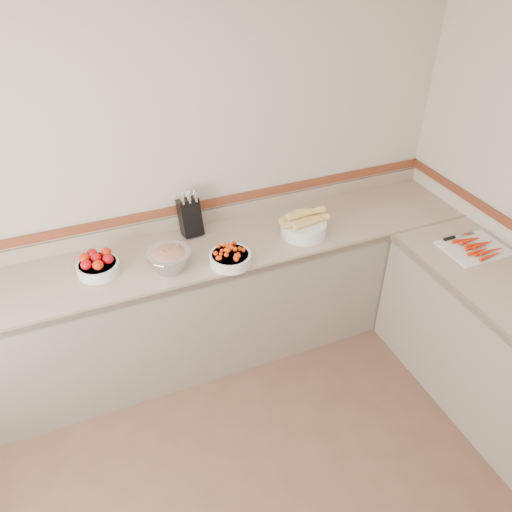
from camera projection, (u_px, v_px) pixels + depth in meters
name	position (u px, v px, depth m)	size (l,w,h in m)	color
back_wall	(168.00, 177.00, 3.24)	(4.00, 4.00, 0.00)	beige
counter_back	(192.00, 305.00, 3.49)	(4.00, 0.65, 1.08)	tan
knife_block	(190.00, 216.00, 3.35)	(0.15, 0.18, 0.33)	black
tomato_bowl	(98.00, 265.00, 3.04)	(0.26, 0.26, 0.13)	silver
cherry_tomato_bowl	(230.00, 257.00, 3.12)	(0.27, 0.27, 0.14)	silver
corn_bowl	(304.00, 225.00, 3.38)	(0.35, 0.31, 0.19)	silver
rhubarb_bowl	(169.00, 259.00, 3.05)	(0.28, 0.28, 0.16)	#B2B2BA
cutting_board	(475.00, 247.00, 3.26)	(0.40, 0.32, 0.06)	silver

